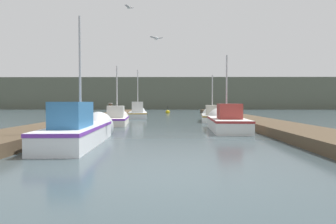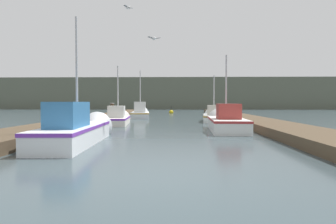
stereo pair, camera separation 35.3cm
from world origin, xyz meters
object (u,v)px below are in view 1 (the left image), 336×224
fishing_boat_3 (212,116)px  channel_buoy (168,112)px  fishing_boat_4 (138,113)px  fishing_boat_1 (226,121)px  seagull_lead (156,38)px  fishing_boat_0 (82,129)px  fishing_boat_2 (117,118)px  mooring_piling_0 (230,115)px  seagull_1 (129,7)px  mooring_piling_1 (111,112)px

fishing_boat_3 → channel_buoy: fishing_boat_3 is taller
fishing_boat_4 → channel_buoy: bearing=68.4°
fishing_boat_1 → seagull_lead: seagull_lead is taller
fishing_boat_0 → channel_buoy: (2.74, 27.14, -0.31)m
fishing_boat_2 → fishing_boat_3: 7.54m
fishing_boat_3 → fishing_boat_4: 8.18m
fishing_boat_1 → mooring_piling_0: size_ratio=5.14×
fishing_boat_1 → seagull_1: 7.44m
fishing_boat_0 → mooring_piling_1: size_ratio=4.43×
fishing_boat_4 → channel_buoy: (2.72, 9.44, -0.26)m
mooring_piling_0 → fishing_boat_4: bearing=131.4°
fishing_boat_2 → seagull_lead: 8.40m
fishing_boat_3 → fishing_boat_1: bearing=-87.1°
fishing_boat_2 → fishing_boat_3: (6.65, 3.56, -0.00)m
fishing_boat_2 → fishing_boat_3: size_ratio=0.90×
fishing_boat_4 → mooring_piling_0: size_ratio=5.40×
fishing_boat_1 → fishing_boat_3: fishing_boat_1 is taller
fishing_boat_2 → mooring_piling_1: size_ratio=3.60×
mooring_piling_0 → fishing_boat_0: bearing=-126.7°
fishing_boat_4 → seagull_lead: bearing=-86.3°
fishing_boat_1 → fishing_boat_3: 7.45m
fishing_boat_2 → mooring_piling_1: (-1.01, 2.80, 0.33)m
seagull_1 → mooring_piling_1: bearing=49.8°
mooring_piling_0 → mooring_piling_1: 8.77m
fishing_boat_3 → seagull_lead: 11.77m
fishing_boat_3 → mooring_piling_0: (0.85, -2.86, 0.20)m
fishing_boat_3 → fishing_boat_4: (-6.29, 5.24, 0.06)m
fishing_boat_4 → fishing_boat_1: bearing=-70.2°
channel_buoy → mooring_piling_1: bearing=-104.8°
fishing_boat_4 → seagull_1: seagull_1 is taller
mooring_piling_0 → seagull_lead: bearing=-121.0°
fishing_boat_2 → fishing_boat_1: bearing=-36.4°
fishing_boat_4 → seagull_lead: 16.37m
fishing_boat_1 → mooring_piling_0: fishing_boat_1 is taller
fishing_boat_0 → fishing_boat_3: 13.97m
fishing_boat_3 → seagull_1: seagull_1 is taller
fishing_boat_4 → mooring_piling_1: fishing_boat_4 is taller
fishing_boat_1 → channel_buoy: bearing=100.8°
fishing_boat_2 → fishing_boat_0: bearing=-92.8°
fishing_boat_2 → seagull_1: seagull_1 is taller
fishing_boat_0 → fishing_boat_2: 8.91m
mooring_piling_1 → fishing_boat_1: bearing=-42.2°
fishing_boat_2 → seagull_1: size_ratio=9.32×
fishing_boat_0 → fishing_boat_3: (6.31, 12.46, -0.11)m
channel_buoy → seagull_1: bearing=-93.9°
fishing_boat_3 → mooring_piling_0: 3.00m
channel_buoy → seagull_lead: seagull_lead is taller
fishing_boat_0 → seagull_lead: 4.83m
fishing_boat_0 → channel_buoy: bearing=81.9°
fishing_boat_4 → fishing_boat_0: bearing=-95.6°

